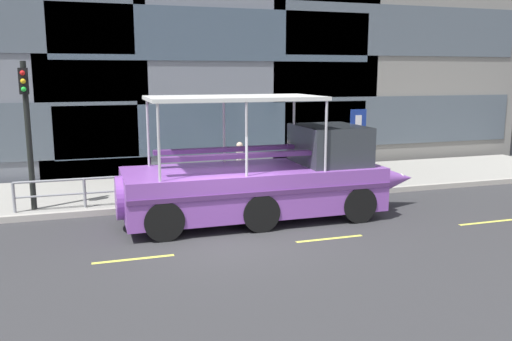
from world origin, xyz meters
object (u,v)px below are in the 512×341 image
duck_tour_boat (271,180)px  pedestrian_mid_left (240,160)px  parking_sign (357,134)px  pedestrian_near_bow (303,155)px  traffic_light_pole (27,122)px

duck_tour_boat → pedestrian_mid_left: 3.38m
parking_sign → pedestrian_near_bow: parking_sign is taller
traffic_light_pole → parking_sign: bearing=1.0°
parking_sign → pedestrian_mid_left: 4.20m
duck_tour_boat → pedestrian_near_bow: size_ratio=5.36×
duck_tour_boat → pedestrian_near_bow: 4.32m
traffic_light_pole → duck_tour_boat: size_ratio=0.47×
traffic_light_pole → pedestrian_mid_left: size_ratio=2.67×
pedestrian_near_bow → pedestrian_mid_left: pedestrian_near_bow is taller
duck_tour_boat → pedestrian_mid_left: duck_tour_boat is taller
traffic_light_pole → pedestrian_mid_left: 6.81m
duck_tour_boat → pedestrian_mid_left: bearing=88.9°
pedestrian_near_bow → parking_sign: bearing=-33.8°
pedestrian_mid_left → duck_tour_boat: bearing=-91.1°
parking_sign → pedestrian_near_bow: (-1.58, 1.06, -0.81)m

